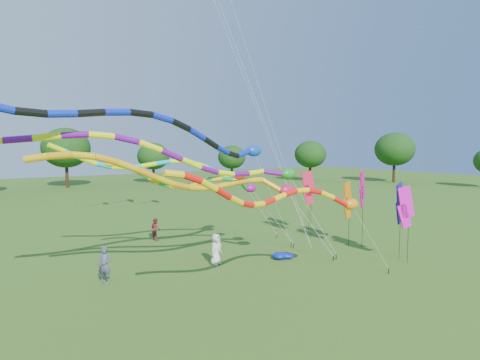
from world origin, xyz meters
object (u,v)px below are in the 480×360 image
person_a (216,249)px  person_c (156,229)px  tube_kite_red (295,198)px  tube_kite_orange (209,180)px  blue_nylon_heap (283,257)px  person_b (105,265)px

person_a → person_c: person_a is taller
tube_kite_red → person_a: tube_kite_red is taller
tube_kite_orange → person_a: 5.15m
tube_kite_red → person_a: bearing=88.0°
tube_kite_red → person_c: 14.85m
tube_kite_orange → blue_nylon_heap: tube_kite_orange is taller
tube_kite_orange → person_b: 6.63m
blue_nylon_heap → person_a: 4.06m
tube_kite_orange → person_a: bearing=60.2°
tube_kite_red → person_c: bearing=90.4°
tube_kite_red → person_a: (-0.02, 6.69, -3.71)m
person_b → person_c: (5.53, 7.38, -0.13)m
person_a → person_c: bearing=67.4°
blue_nylon_heap → person_b: (-9.88, 1.73, 0.73)m
person_a → person_b: 6.16m
tube_kite_red → person_a: 7.65m
tube_kite_red → person_b: tube_kite_red is taller
blue_nylon_heap → person_b: person_b is taller
tube_kite_red → blue_nylon_heap: bearing=52.5°
blue_nylon_heap → person_c: person_c is taller
person_b → person_c: person_b is taller
person_a → person_b: person_b is taller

